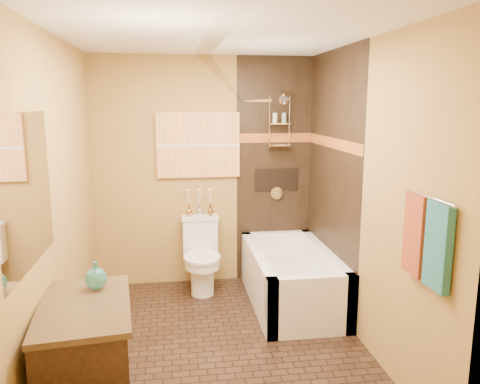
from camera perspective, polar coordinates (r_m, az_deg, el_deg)
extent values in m
plane|color=black|center=(4.13, -2.44, -18.20)|extent=(3.00, 3.00, 0.00)
cube|color=#AA8341|center=(3.76, -21.09, -1.42)|extent=(0.02, 3.00, 2.50)
cube|color=#AA8341|center=(3.98, 14.84, -0.40)|extent=(0.02, 3.00, 2.50)
cube|color=#AA8341|center=(5.16, -4.26, 2.42)|extent=(2.40, 0.02, 2.50)
cube|color=#AA8341|center=(2.25, 1.28, -8.68)|extent=(2.40, 0.02, 2.50)
plane|color=silver|center=(3.64, -2.77, 18.69)|extent=(3.00, 3.00, 0.00)
cube|color=black|center=(5.26, 4.21, 2.58)|extent=(0.85, 0.01, 2.50)
cube|color=black|center=(4.67, 11.13, 1.36)|extent=(0.01, 1.50, 2.50)
cube|color=#933A1A|center=(5.21, 4.29, 6.60)|extent=(0.85, 0.01, 0.10)
cube|color=#933A1A|center=(4.62, 11.18, 5.89)|extent=(0.01, 1.50, 0.10)
cube|color=black|center=(5.27, 4.47, 1.50)|extent=(0.50, 0.01, 0.25)
cylinder|color=silver|center=(5.07, 4.96, 11.68)|extent=(0.02, 0.26, 0.02)
cylinder|color=silver|center=(4.93, 5.36, 11.12)|extent=(0.11, 0.11, 0.09)
cylinder|color=silver|center=(5.28, 4.49, -0.13)|extent=(0.14, 0.02, 0.14)
cylinder|color=silver|center=(4.41, 1.60, 11.07)|extent=(0.03, 1.55, 0.03)
cylinder|color=silver|center=(3.00, 21.95, -0.54)|extent=(0.02, 0.55, 0.02)
cube|color=#21686F|center=(2.96, 23.00, -6.15)|extent=(0.05, 0.22, 0.52)
cube|color=maroon|center=(3.18, 20.59, -4.85)|extent=(0.05, 0.22, 0.52)
cube|color=orange|center=(5.09, -5.12, 5.70)|extent=(0.90, 0.04, 0.70)
cube|color=white|center=(2.95, -24.53, 0.08)|extent=(0.01, 1.00, 0.90)
cube|color=white|center=(4.19, 8.72, -13.62)|extent=(0.80, 0.10, 0.55)
cube|color=white|center=(5.45, 4.41, -7.66)|extent=(0.80, 0.10, 0.55)
cube|color=white|center=(4.74, 2.09, -10.53)|extent=(0.10, 1.50, 0.55)
cube|color=white|center=(4.91, 10.28, -9.95)|extent=(0.10, 1.50, 0.55)
cube|color=white|center=(4.85, 6.24, -11.36)|extent=(0.64, 1.34, 0.35)
cube|color=white|center=(5.19, -4.88, -5.38)|extent=(0.38, 0.17, 0.38)
cube|color=white|center=(5.14, -4.91, -3.15)|extent=(0.40, 0.19, 0.04)
cylinder|color=white|center=(5.03, -4.60, -10.33)|extent=(0.24, 0.24, 0.38)
cylinder|color=white|center=(4.97, -4.63, -8.52)|extent=(0.37, 0.37, 0.10)
cylinder|color=white|center=(4.95, -4.64, -7.93)|extent=(0.39, 0.39, 0.03)
cube|color=black|center=(3.28, -18.22, -19.47)|extent=(0.61, 0.90, 0.75)
cube|color=black|center=(3.10, -18.47, -13.15)|extent=(0.64, 0.95, 0.04)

